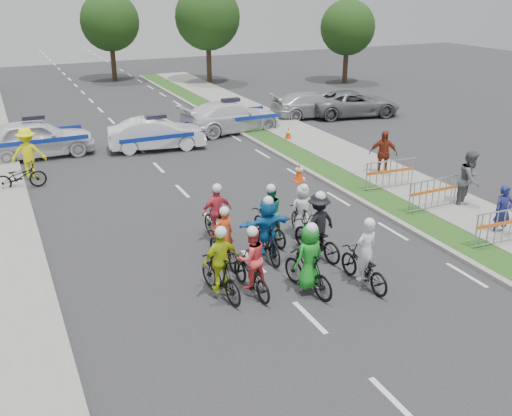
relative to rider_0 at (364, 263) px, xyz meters
name	(u,v)px	position (x,y,z in m)	size (l,w,h in m)	color
ground	(310,317)	(-1.91, -0.71, -0.61)	(90.00, 90.00, 0.00)	#28282B
curb_right	(367,205)	(3.19, 4.29, -0.55)	(0.20, 60.00, 0.12)	gray
grass_strip	(385,202)	(3.89, 4.29, -0.55)	(1.20, 60.00, 0.11)	#1C4115
sidewalk_right	(427,193)	(5.69, 4.29, -0.54)	(2.40, 60.00, 0.13)	gray
rider_0	(364,263)	(0.00, 0.00, 0.00)	(0.70, 1.82, 1.83)	black
rider_1	(309,265)	(-1.39, 0.29, 0.11)	(0.85, 1.81, 1.84)	black
rider_2	(251,268)	(-2.63, 0.84, 0.06)	(0.78, 1.78, 1.77)	black
rider_3	(221,270)	(-3.35, 0.97, 0.11)	(0.98, 1.82, 1.85)	black
rider_4	(317,231)	(-0.21, 1.87, 0.13)	(1.14, 1.95, 1.90)	black
rider_5	(267,233)	(-1.52, 2.27, 0.17)	(1.47, 1.76, 1.84)	black
rider_6	(224,245)	(-2.67, 2.47, -0.05)	(0.72, 1.69, 1.67)	black
rider_7	(302,216)	(0.01, 3.11, 0.05)	(0.76, 1.64, 1.67)	black
rider_8	(269,220)	(-0.96, 3.24, 0.06)	(0.78, 1.78, 1.77)	black
rider_9	(217,219)	(-2.31, 3.86, 0.09)	(0.92, 1.73, 1.79)	black
police_car_0	(36,138)	(-6.09, 14.98, 0.20)	(1.89, 4.71, 1.60)	white
police_car_1	(157,134)	(-1.19, 13.94, 0.08)	(1.46, 4.19, 1.38)	white
police_car_2	(231,117)	(2.98, 15.46, 0.14)	(2.08, 5.12, 1.48)	white
civilian_sedan	(312,105)	(8.27, 16.61, 0.06)	(1.86, 4.58, 1.33)	#ABABB0
civilian_suv	(354,103)	(10.46, 15.82, 0.08)	(2.28, 4.95, 1.38)	slate
spectator_0	(503,211)	(5.34, 0.74, 0.17)	(0.56, 0.37, 1.55)	navy
spectator_1	(470,180)	(6.10, 2.86, 0.36)	(0.94, 0.73, 1.93)	#535257
spectator_2	(383,154)	(5.51, 6.65, 0.29)	(1.05, 0.44, 1.79)	maroon
marshal_hiviz	(28,153)	(-6.61, 12.22, 0.35)	(1.23, 0.71, 1.90)	#FFFB0D
barrier_0	(503,228)	(4.79, 0.18, -0.05)	(2.00, 0.50, 1.12)	#A5A8AD
barrier_1	(433,195)	(4.79, 3.04, -0.05)	(2.00, 0.50, 1.12)	#A5A8AD
barrier_2	(390,175)	(4.79, 5.26, -0.05)	(2.00, 0.50, 1.12)	#A5A8AD
cone_0	(299,172)	(2.39, 7.51, -0.26)	(0.40, 0.40, 0.70)	#F24C0C
cone_1	(288,134)	(4.68, 12.64, -0.26)	(0.40, 0.40, 0.70)	#F24C0C
parked_bike	(20,177)	(-7.06, 10.96, -0.13)	(0.63, 1.79, 0.94)	black
tree_1	(208,17)	(7.09, 29.29, 3.93)	(4.55, 4.55, 6.82)	#382619
tree_2	(348,28)	(16.09, 25.29, 3.23)	(3.85, 3.85, 5.77)	#382619
tree_4	(110,22)	(1.09, 33.29, 3.58)	(4.20, 4.20, 6.30)	#382619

